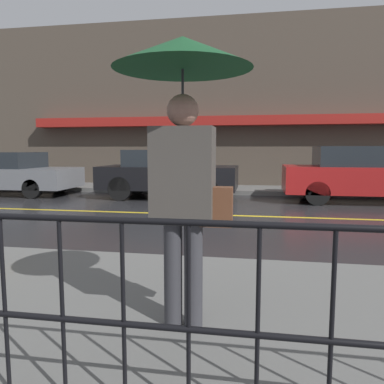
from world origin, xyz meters
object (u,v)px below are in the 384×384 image
object	(u,v)px
car_black	(168,173)
car_red	(363,174)
car_grey	(5,173)
pedestrian	(183,106)

from	to	relation	value
car_black	car_red	bearing A→B (deg)	0.00
car_grey	car_red	xyz separation A→B (m)	(11.45, 0.00, 0.09)
pedestrian	car_black	size ratio (longest dim) A/B	0.52
pedestrian	car_grey	bearing A→B (deg)	-47.54
car_grey	car_red	distance (m)	11.45
pedestrian	car_red	world-z (taller)	pedestrian
car_red	car_grey	bearing A→B (deg)	-180.00
car_black	pedestrian	bearing A→B (deg)	-75.59
pedestrian	car_black	distance (m)	8.98
pedestrian	car_black	xyz separation A→B (m)	(-2.22, 8.64, -1.07)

